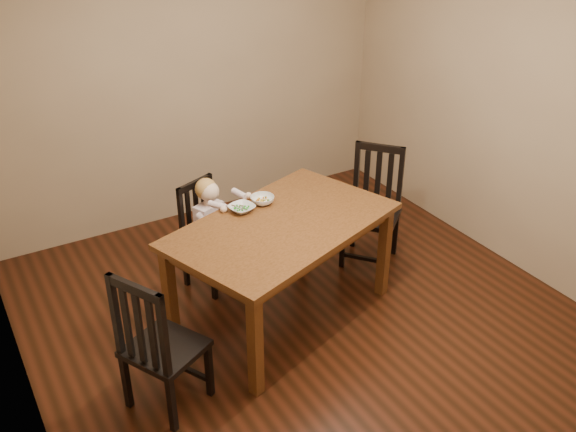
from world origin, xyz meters
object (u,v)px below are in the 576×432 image
dining_table (283,234)px  chair_child (208,236)px  chair_right (373,208)px  bowl_veg (262,200)px  chair_left (158,346)px  toddler (211,224)px  bowl_peas (242,208)px

dining_table → chair_child: 0.83m
chair_right → bowl_veg: size_ratio=5.68×
dining_table → chair_left: bearing=-159.0°
bowl_veg → toddler: bearing=131.1°
dining_table → chair_right: bearing=17.0°
bowl_peas → bowl_veg: bowl_veg is taller
chair_left → chair_right: 2.38m
toddler → bowl_veg: (0.29, -0.34, 0.29)m
chair_right → chair_left: bearing=69.8°
chair_left → bowl_peas: bearing=100.5°
chair_child → bowl_veg: (0.31, -0.38, 0.42)m
chair_right → toddler: (-1.37, 0.34, 0.07)m
toddler → bowl_veg: 0.53m
chair_left → bowl_peas: chair_left is taller
dining_table → toddler: 0.75m
dining_table → chair_right: (1.10, 0.34, -0.24)m
bowl_peas → chair_right: bearing=1.3°
chair_child → bowl_peas: chair_child is taller
chair_child → chair_left: size_ratio=0.87×
dining_table → bowl_peas: (-0.17, 0.31, 0.12)m
toddler → bowl_veg: size_ratio=2.85×
bowl_peas → bowl_veg: 0.20m
dining_table → toddler: same height
chair_child → bowl_peas: (0.12, -0.41, 0.42)m
chair_right → bowl_peas: chair_right is taller
dining_table → toddler: size_ratio=3.63×
chair_right → bowl_veg: 1.14m
chair_child → chair_left: 1.44m
bowl_peas → chair_left: bearing=-142.5°
chair_right → dining_table: bearing=67.7°
chair_left → bowl_veg: chair_left is taller
chair_left → toddler: size_ratio=1.98×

